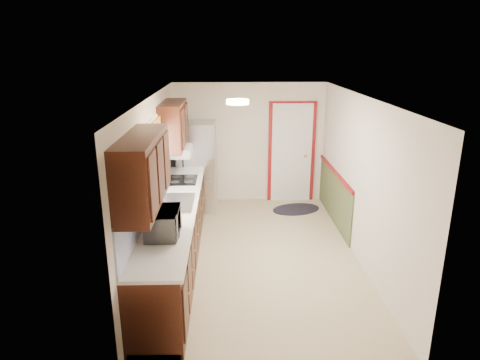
{
  "coord_description": "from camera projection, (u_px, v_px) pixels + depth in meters",
  "views": [
    {
      "loc": [
        -0.44,
        -5.89,
        3.06
      ],
      "look_at": [
        -0.26,
        0.2,
        1.15
      ],
      "focal_mm": 32.0,
      "sensor_mm": 36.0,
      "label": 1
    }
  ],
  "objects": [
    {
      "name": "ceiling_fixture",
      "position": [
        238.0,
        102.0,
        5.64
      ],
      "size": [
        0.3,
        0.3,
        0.06
      ],
      "primitive_type": "cylinder",
      "color": "#FFD88C",
      "rests_on": "room_shell"
    },
    {
      "name": "back_wall_trim",
      "position": [
        300.0,
        162.0,
        8.42
      ],
      "size": [
        1.12,
        2.3,
        2.08
      ],
      "color": "maroon",
      "rests_on": "ground"
    },
    {
      "name": "refrigerator",
      "position": [
        198.0,
        166.0,
        8.22
      ],
      "size": [
        0.72,
        0.72,
        1.71
      ],
      "rotation": [
        0.0,
        0.0,
        -0.01
      ],
      "color": "#B7B7BC",
      "rests_on": "ground"
    },
    {
      "name": "microwave",
      "position": [
        163.0,
        220.0,
        4.97
      ],
      "size": [
        0.32,
        0.56,
        0.38
      ],
      "primitive_type": "imported",
      "rotation": [
        0.0,
        0.0,
        1.58
      ],
      "color": "white",
      "rests_on": "kitchen_run"
    },
    {
      "name": "rug",
      "position": [
        296.0,
        209.0,
        8.39
      ],
      "size": [
        1.09,
        0.87,
        0.01
      ],
      "primitive_type": "ellipsoid",
      "rotation": [
        0.0,
        0.0,
        0.3
      ],
      "color": "black",
      "rests_on": "ground"
    },
    {
      "name": "cooktop",
      "position": [
        182.0,
        180.0,
        7.06
      ],
      "size": [
        0.47,
        0.57,
        0.02
      ],
      "primitive_type": "cube",
      "color": "black",
      "rests_on": "kitchen_run"
    },
    {
      "name": "room_shell",
      "position": [
        258.0,
        181.0,
        6.19
      ],
      "size": [
        3.2,
        5.2,
        2.52
      ],
      "color": "tan",
      "rests_on": "ground"
    },
    {
      "name": "kitchen_run",
      "position": [
        171.0,
        214.0,
        5.99
      ],
      "size": [
        0.63,
        4.0,
        2.2
      ],
      "color": "black",
      "rests_on": "ground"
    }
  ]
}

